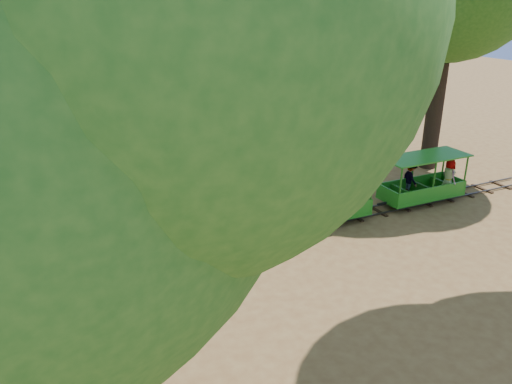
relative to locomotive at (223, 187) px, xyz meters
name	(u,v)px	position (x,y,z in m)	size (l,w,h in m)	color
ground	(275,233)	(1.70, -0.07, -1.81)	(90.00, 90.00, 0.00)	olive
track	(275,231)	(1.70, -0.07, -1.74)	(22.00, 1.00, 0.10)	#3F3D3A
locomotive	(223,187)	(0.00, 0.00, 0.00)	(2.81, 1.32, 3.23)	black
carriage_front	(323,203)	(3.43, -0.05, -1.08)	(3.22, 1.33, 1.67)	#207D1B
carriage_rear	(424,182)	(7.68, -0.07, -1.03)	(3.22, 1.33, 1.67)	#207D1B
oak_ne	(310,5)	(7.17, 7.51, 4.78)	(7.10, 6.25, 9.15)	#2D2116
fence	(194,149)	(1.70, 7.93, -1.23)	(18.10, 0.10, 1.00)	brown
shrub_mid_w	(186,134)	(1.78, 9.23, -0.86)	(2.74, 2.11, 1.90)	#2D6B1E
shrub_mid_e	(218,137)	(3.33, 9.23, -1.15)	(1.89, 1.45, 1.31)	#2D6B1E
shrub_east	(280,124)	(6.70, 9.23, -0.86)	(2.75, 2.12, 1.91)	#2D6B1E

